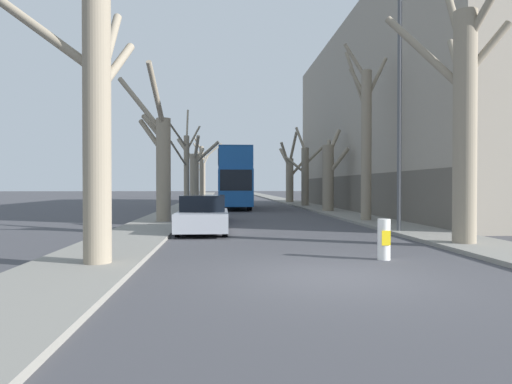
% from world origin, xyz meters
% --- Properties ---
extents(ground_plane, '(300.00, 300.00, 0.00)m').
position_xyz_m(ground_plane, '(0.00, 0.00, 0.00)').
color(ground_plane, '#424247').
extents(sidewalk_left, '(2.45, 120.00, 0.12)m').
position_xyz_m(sidewalk_left, '(-5.26, 50.00, 0.06)').
color(sidewalk_left, gray).
rests_on(sidewalk_left, ground).
extents(sidewalk_right, '(2.45, 120.00, 0.12)m').
position_xyz_m(sidewalk_right, '(5.26, 50.00, 0.06)').
color(sidewalk_right, gray).
rests_on(sidewalk_right, ground).
extents(building_facade_right, '(10.08, 33.02, 13.57)m').
position_xyz_m(building_facade_right, '(11.47, 23.28, 6.77)').
color(building_facade_right, '#9E9384').
rests_on(building_facade_right, ground).
extents(street_tree_left_0, '(3.18, 2.41, 6.53)m').
position_xyz_m(street_tree_left_0, '(-4.99, 1.40, 3.51)').
color(street_tree_left_0, gray).
rests_on(street_tree_left_0, ground).
extents(street_tree_left_1, '(2.65, 3.65, 7.10)m').
position_xyz_m(street_tree_left_1, '(-5.11, 12.99, 3.08)').
color(street_tree_left_1, gray).
rests_on(street_tree_left_1, ground).
extents(street_tree_left_2, '(2.35, 4.48, 7.75)m').
position_xyz_m(street_tree_left_2, '(-4.87, 25.12, 3.29)').
color(street_tree_left_2, gray).
rests_on(street_tree_left_2, ground).
extents(street_tree_left_3, '(4.48, 4.07, 6.70)m').
position_xyz_m(street_tree_left_3, '(-4.89, 36.83, 3.12)').
color(street_tree_left_3, gray).
rests_on(street_tree_left_3, ground).
extents(street_tree_left_4, '(3.69, 2.33, 7.78)m').
position_xyz_m(street_tree_left_4, '(-4.71, 48.29, 3.75)').
color(street_tree_left_4, gray).
rests_on(street_tree_left_4, ground).
extents(street_tree_left_5, '(2.76, 2.42, 6.69)m').
position_xyz_m(street_tree_left_5, '(-4.99, 59.98, 3.15)').
color(street_tree_left_5, gray).
rests_on(street_tree_left_5, ground).
extents(street_tree_right_0, '(2.96, 4.42, 8.67)m').
position_xyz_m(street_tree_right_0, '(4.92, 4.18, 4.06)').
color(street_tree_right_0, gray).
rests_on(street_tree_right_0, ground).
extents(street_tree_right_1, '(2.33, 1.79, 8.89)m').
position_xyz_m(street_tree_right_1, '(4.84, 13.16, 4.23)').
color(street_tree_right_1, gray).
rests_on(street_tree_right_1, ground).
extents(street_tree_right_2, '(1.65, 2.95, 5.75)m').
position_xyz_m(street_tree_right_2, '(4.99, 21.50, 2.56)').
color(street_tree_right_2, gray).
rests_on(street_tree_right_2, ground).
extents(street_tree_right_3, '(4.11, 1.68, 7.01)m').
position_xyz_m(street_tree_right_3, '(4.95, 30.05, 2.91)').
color(street_tree_right_3, gray).
rests_on(street_tree_right_3, ground).
extents(street_tree_right_4, '(3.21, 3.72, 7.33)m').
position_xyz_m(street_tree_right_4, '(4.93, 38.73, 2.95)').
color(street_tree_right_4, gray).
rests_on(street_tree_right_4, ground).
extents(double_decker_bus, '(2.48, 10.37, 4.63)m').
position_xyz_m(double_decker_bus, '(-1.25, 27.58, 2.62)').
color(double_decker_bus, '#19519E').
rests_on(double_decker_bus, ground).
extents(parked_car_0, '(1.87, 4.43, 1.43)m').
position_xyz_m(parked_car_0, '(-2.95, 8.72, 0.68)').
color(parked_car_0, '#9EA3AD').
rests_on(parked_car_0, ground).
extents(parked_car_1, '(1.71, 4.12, 1.31)m').
position_xyz_m(parked_car_1, '(-2.95, 14.40, 0.62)').
color(parked_car_1, navy).
rests_on(parked_car_1, ground).
extents(lamp_post, '(1.40, 0.20, 9.23)m').
position_xyz_m(lamp_post, '(4.31, 7.78, 5.09)').
color(lamp_post, '#4C4F54').
rests_on(lamp_post, ground).
extents(traffic_bollard, '(0.31, 0.32, 0.99)m').
position_xyz_m(traffic_bollard, '(1.70, 1.95, 0.50)').
color(traffic_bollard, white).
rests_on(traffic_bollard, ground).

